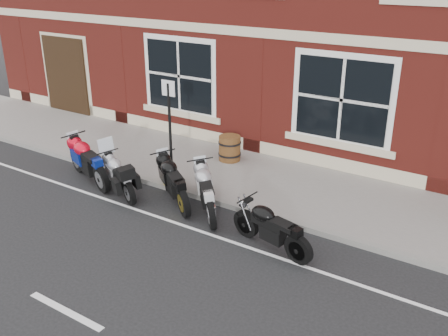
{
  "coord_description": "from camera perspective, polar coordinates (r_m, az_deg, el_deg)",
  "views": [
    {
      "loc": [
        5.58,
        -6.97,
        5.09
      ],
      "look_at": [
        -0.03,
        1.6,
        0.84
      ],
      "focal_mm": 40.0,
      "sensor_mm": 36.0,
      "label": 1
    }
  ],
  "objects": [
    {
      "name": "ground",
      "position": [
        10.28,
        -4.78,
        -7.22
      ],
      "size": [
        80.0,
        80.0,
        0.0
      ],
      "primitive_type": "plane",
      "color": "black",
      "rests_on": "ground"
    },
    {
      "name": "sidewalk",
      "position": [
        12.49,
        3.64,
        -1.25
      ],
      "size": [
        30.0,
        3.0,
        0.12
      ],
      "primitive_type": "cube",
      "color": "slate",
      "rests_on": "ground"
    },
    {
      "name": "kerb",
      "position": [
        11.27,
        -0.37,
        -3.97
      ],
      "size": [
        30.0,
        0.16,
        0.12
      ],
      "primitive_type": "cube",
      "color": "slate",
      "rests_on": "ground"
    },
    {
      "name": "moto_touring_silver",
      "position": [
        11.95,
        -11.84,
        -0.57
      ],
      "size": [
        1.7,
        0.95,
        1.22
      ],
      "rotation": [
        0.0,
        0.0,
        1.1
      ],
      "color": "black",
      "rests_on": "ground"
    },
    {
      "name": "moto_sport_red",
      "position": [
        12.75,
        -15.18,
        0.98
      ],
      "size": [
        2.12,
        0.92,
        1.0
      ],
      "rotation": [
        0.0,
        0.0,
        1.2
      ],
      "color": "black",
      "rests_on": "ground"
    },
    {
      "name": "moto_sport_black",
      "position": [
        11.3,
        -5.65,
        -1.29
      ],
      "size": [
        1.78,
        1.34,
        0.95
      ],
      "rotation": [
        0.0,
        0.0,
        0.95
      ],
      "color": "black",
      "rests_on": "ground"
    },
    {
      "name": "moto_sport_silver",
      "position": [
        10.81,
        -1.83,
        -2.39
      ],
      "size": [
        1.48,
        1.62,
        0.93
      ],
      "rotation": [
        0.0,
        0.0,
        0.74
      ],
      "color": "black",
      "rests_on": "ground"
    },
    {
      "name": "moto_naked_black",
      "position": [
        9.49,
        5.39,
        -6.53
      ],
      "size": [
        1.88,
        0.56,
        0.86
      ],
      "rotation": [
        0.0,
        0.0,
        1.33
      ],
      "color": "black",
      "rests_on": "ground"
    },
    {
      "name": "barrel_planter",
      "position": [
        13.37,
        0.65,
        2.28
      ],
      "size": [
        0.61,
        0.61,
        0.68
      ],
      "color": "#423011",
      "rests_on": "sidewalk"
    },
    {
      "name": "parking_sign",
      "position": [
        11.62,
        -6.2,
        4.81
      ],
      "size": [
        0.36,
        0.07,
        2.52
      ],
      "rotation": [
        0.0,
        0.0,
        0.02
      ],
      "color": "black",
      "rests_on": "sidewalk"
    }
  ]
}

